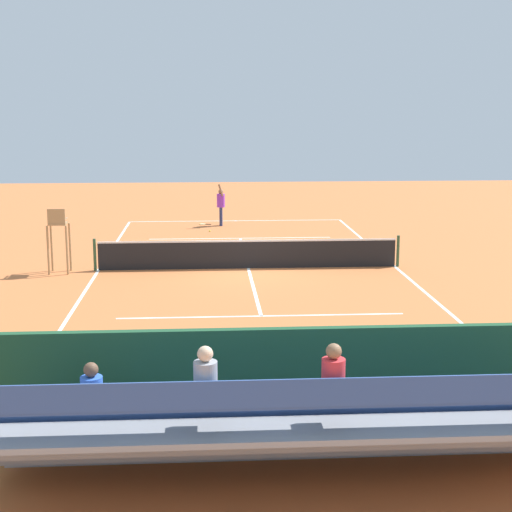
% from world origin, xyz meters
% --- Properties ---
extents(ground_plane, '(60.00, 60.00, 0.00)m').
position_xyz_m(ground_plane, '(0.00, 0.00, 0.00)').
color(ground_plane, '#C66B38').
extents(court_line_markings, '(10.10, 22.20, 0.01)m').
position_xyz_m(court_line_markings, '(0.00, -0.04, 0.00)').
color(court_line_markings, white).
rests_on(court_line_markings, ground).
extents(tennis_net, '(10.30, 0.10, 1.07)m').
position_xyz_m(tennis_net, '(0.00, 0.00, 0.50)').
color(tennis_net, black).
rests_on(tennis_net, ground).
extents(backdrop_wall, '(18.00, 0.16, 2.00)m').
position_xyz_m(backdrop_wall, '(0.00, 14.00, 1.00)').
color(backdrop_wall, '#1E4C2D').
rests_on(backdrop_wall, ground).
extents(bleacher_stand, '(9.06, 2.40, 2.48)m').
position_xyz_m(bleacher_stand, '(0.07, 15.38, 0.94)').
color(bleacher_stand, gray).
rests_on(bleacher_stand, ground).
extents(umpire_chair, '(0.67, 0.67, 2.14)m').
position_xyz_m(umpire_chair, '(6.20, 0.33, 1.31)').
color(umpire_chair, '#A88456').
rests_on(umpire_chair, ground).
extents(courtside_bench, '(1.80, 0.40, 0.93)m').
position_xyz_m(courtside_bench, '(-1.72, 13.27, 0.56)').
color(courtside_bench, '#9E754C').
rests_on(courtside_bench, ground).
extents(equipment_bag, '(0.90, 0.36, 0.36)m').
position_xyz_m(equipment_bag, '(0.23, 13.40, 0.18)').
color(equipment_bag, black).
rests_on(equipment_bag, ground).
extents(tennis_player, '(0.37, 0.54, 1.93)m').
position_xyz_m(tennis_player, '(0.72, -9.55, 1.02)').
color(tennis_player, navy).
rests_on(tennis_player, ground).
extents(tennis_racket, '(0.59, 0.39, 0.03)m').
position_xyz_m(tennis_racket, '(1.53, -9.97, 0.01)').
color(tennis_racket, black).
rests_on(tennis_racket, ground).
extents(tennis_ball_near, '(0.07, 0.07, 0.07)m').
position_xyz_m(tennis_ball_near, '(1.24, -7.84, 0.03)').
color(tennis_ball_near, '#CCDB33').
rests_on(tennis_ball_near, ground).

